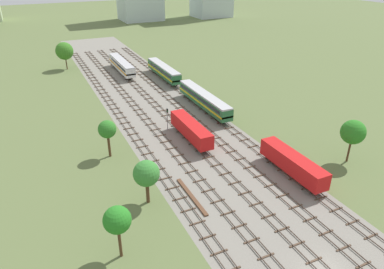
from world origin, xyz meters
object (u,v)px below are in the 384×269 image
Objects in this scene: diesel_railcar_centre_left_far at (122,65)px; freight_boxcar_centre_left_near at (191,129)px; freight_boxcar_centre_right_nearest at (293,163)px; signal_post_nearest at (167,116)px; passenger_coach_centre_right_mid at (204,99)px; diesel_railcar_centre_right_midfar at (164,70)px.

freight_boxcar_centre_left_near is at bearing -89.99° from diesel_railcar_centre_left_far.
diesel_railcar_centre_left_far is (-9.63, 69.17, 0.15)m from freight_boxcar_centre_right_nearest.
freight_boxcar_centre_right_nearest is at bearing -64.24° from signal_post_nearest.
freight_boxcar_centre_right_nearest is at bearing -82.08° from diesel_railcar_centre_left_far.
signal_post_nearest is at bearing -150.29° from passenger_coach_centre_right_mid.
diesel_railcar_centre_right_midfar is at bearing 69.96° from signal_post_nearest.
freight_boxcar_centre_left_near is 6.85m from signal_post_nearest.
signal_post_nearest is (-12.03, -6.86, 0.54)m from passenger_coach_centre_right_mid.
diesel_railcar_centre_left_far reaches higher than freight_boxcar_centre_left_near.
passenger_coach_centre_right_mid is at bearing -75.56° from diesel_railcar_centre_left_far.
freight_boxcar_centre_left_near is 2.84× the size of signal_post_nearest.
passenger_coach_centre_right_mid is 4.47× the size of signal_post_nearest.
passenger_coach_centre_right_mid and diesel_railcar_centre_left_far have the same top height.
freight_boxcar_centre_right_nearest is 31.80m from passenger_coach_centre_right_mid.
signal_post_nearest is (-12.03, -32.97, 0.56)m from diesel_railcar_centre_right_midfar.
signal_post_nearest reaches higher than passenger_coach_centre_right_mid.
passenger_coach_centre_right_mid is at bearing 29.71° from signal_post_nearest.
signal_post_nearest is at bearing 115.76° from freight_boxcar_centre_right_nearest.
diesel_railcar_centre_right_midfar is at bearing 90.00° from passenger_coach_centre_right_mid.
signal_post_nearest reaches higher than freight_boxcar_centre_left_near.
freight_boxcar_centre_right_nearest is 57.91m from diesel_railcar_centre_right_midfar.
diesel_railcar_centre_left_far reaches higher than freight_boxcar_centre_right_nearest.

